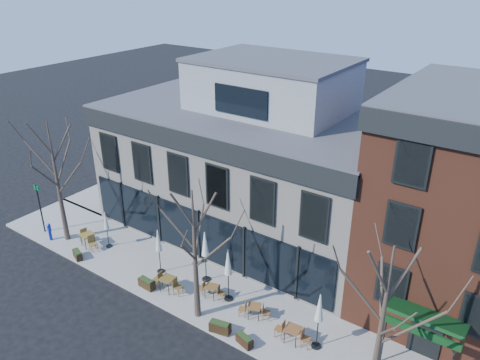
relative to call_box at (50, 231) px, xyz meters
The scene contains 24 objects.
ground 10.07m from the call_box, 22.81° to the left, with size 120.00×120.00×0.00m, color black.
sidewalk_front 12.64m from the call_box, ahead, with size 33.50×4.70×0.15m, color gray.
sidewalk_side 10.12m from the call_box, 101.41° to the left, with size 4.50×12.00×0.15m, color gray.
corner_building 13.52m from the call_box, 43.85° to the left, with size 18.39×10.39×11.10m.
red_brick_building 24.44m from the call_box, 21.74° to the left, with size 8.20×11.78×11.18m.
tree_corner 3.60m from the call_box, 41.91° to the left, with size 3.93×3.98×7.92m.
tree_mid 12.63m from the call_box, ahead, with size 3.50×3.55×7.04m.
tree_right 21.51m from the call_box, ahead, with size 3.72×3.77×7.48m.
sign_pole 1.83m from the call_box, 162.56° to the left, with size 0.50×0.10×3.40m.
call_box is the anchor object (origin of this frame).
cafe_set_0 2.72m from the call_box, 20.17° to the left, with size 1.98×0.94×1.02m.
cafe_set_2 9.69m from the call_box, ahead, with size 1.89×0.80×0.98m.
cafe_set_3 12.04m from the call_box, ahead, with size 1.63×0.77×0.84m.
cafe_set_4 14.75m from the call_box, ahead, with size 1.65×1.00×0.85m.
cafe_set_5 17.09m from the call_box, ahead, with size 1.83×0.78×0.95m.
umbrella_0 4.15m from the call_box, 23.96° to the left, with size 0.39×0.39×2.45m.
umbrella_1 8.42m from the call_box, 10.91° to the left, with size 0.44×0.44×2.77m.
umbrella_2 11.17m from the call_box, 13.06° to the left, with size 0.50×0.50×3.10m.
umbrella_3 13.02m from the call_box, ahead, with size 0.49×0.49×3.09m.
umbrella_4 18.24m from the call_box, ahead, with size 0.48×0.48×3.00m.
planter_0 3.15m from the call_box, ahead, with size 0.95×0.64×0.50m.
planter_1 8.56m from the call_box, ahead, with size 1.01×0.44×0.55m.
planter_2 13.91m from the call_box, ahead, with size 1.10×0.63×0.58m.
planter_3 15.34m from the call_box, ahead, with size 0.97×0.58×0.51m.
Camera 1 is at (15.42, -17.83, 16.32)m, focal length 35.00 mm.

